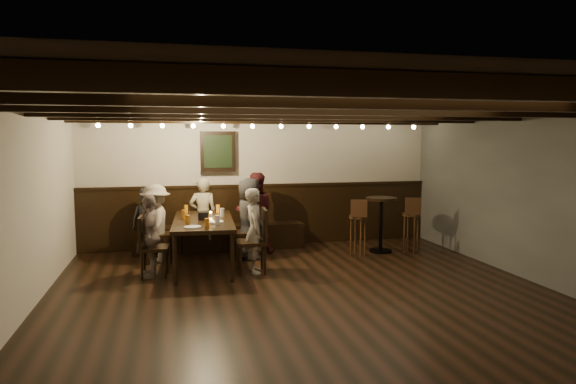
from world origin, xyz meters
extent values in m
plane|color=black|center=(0.00, 0.00, 0.00)|extent=(7.00, 7.00, 0.00)
plane|color=black|center=(0.00, 0.00, 2.40)|extent=(7.00, 7.00, 0.00)
plane|color=beige|center=(0.00, 3.50, 1.20)|extent=(6.50, 0.00, 6.50)
plane|color=#494946|center=(3.25, 0.00, 1.20)|extent=(0.00, 7.00, 7.00)
plane|color=beige|center=(-3.25, 0.00, 1.20)|extent=(0.00, 7.00, 7.00)
cube|color=black|center=(0.00, 3.46, 0.55)|extent=(6.50, 0.08, 1.10)
cube|color=black|center=(-0.80, 3.20, 0.23)|extent=(3.00, 0.45, 0.45)
cube|color=black|center=(-0.80, 3.40, 1.75)|extent=(0.62, 0.12, 0.72)
cube|color=black|center=(-0.80, 3.33, 1.75)|extent=(0.50, 0.02, 0.58)
cube|color=black|center=(0.00, -2.90, 2.31)|extent=(6.50, 0.10, 0.16)
cube|color=black|center=(0.00, -1.74, 2.31)|extent=(6.50, 0.10, 0.16)
cube|color=black|center=(0.00, -0.58, 2.31)|extent=(6.50, 0.10, 0.16)
cube|color=black|center=(0.00, 0.58, 2.31)|extent=(6.50, 0.10, 0.16)
cube|color=black|center=(0.00, 1.74, 2.31)|extent=(6.50, 0.10, 0.16)
cube|color=black|center=(0.00, 2.90, 2.31)|extent=(6.50, 0.10, 0.16)
sphere|color=#FFE099|center=(-2.75, 2.88, 2.19)|extent=(0.07, 0.07, 0.07)
sphere|color=#FFE099|center=(-1.38, 2.88, 2.19)|extent=(0.07, 0.07, 0.07)
sphere|color=#FFE099|center=(0.00, 2.88, 2.19)|extent=(0.07, 0.07, 0.07)
sphere|color=#FFE099|center=(1.38, 2.88, 2.19)|extent=(0.07, 0.07, 0.07)
sphere|color=#FFE099|center=(2.75, 2.88, 2.19)|extent=(0.07, 0.07, 0.07)
cube|color=black|center=(-1.17, 2.03, 0.71)|extent=(1.02, 2.04, 0.06)
cylinder|color=black|center=(-1.61, 1.12, 0.34)|extent=(0.06, 0.06, 0.69)
cylinder|color=black|center=(-1.50, 2.98, 0.34)|extent=(0.06, 0.06, 0.69)
cylinder|color=black|center=(-0.84, 1.07, 0.34)|extent=(0.06, 0.06, 0.69)
cylinder|color=black|center=(-0.72, 2.93, 0.34)|extent=(0.06, 0.06, 0.69)
cube|color=black|center=(-1.84, 2.52, 0.44)|extent=(0.45, 0.45, 0.05)
cube|color=black|center=(-2.03, 2.53, 0.70)|extent=(0.07, 0.43, 0.47)
cube|color=black|center=(-1.89, 1.62, 0.42)|extent=(0.43, 0.43, 0.05)
cube|color=black|center=(-2.07, 1.63, 0.66)|extent=(0.06, 0.40, 0.44)
cube|color=black|center=(-0.44, 2.43, 0.43)|extent=(0.44, 0.44, 0.05)
cube|color=black|center=(-0.25, 2.42, 0.68)|extent=(0.07, 0.42, 0.45)
cube|color=black|center=(-0.50, 1.53, 0.45)|extent=(0.46, 0.46, 0.05)
cube|color=black|center=(-0.30, 1.52, 0.71)|extent=(0.07, 0.44, 0.48)
imported|color=#27282A|center=(-2.01, 2.98, 0.60)|extent=(0.60, 0.41, 1.19)
imported|color=#9C977D|center=(-1.10, 3.07, 0.66)|extent=(0.50, 0.34, 1.31)
imported|color=#4D1A1E|center=(-0.21, 2.87, 0.70)|extent=(0.71, 0.57, 1.40)
imported|color=gray|center=(-1.89, 2.52, 0.63)|extent=(0.52, 0.85, 1.27)
imported|color=gray|center=(-1.94, 1.62, 0.60)|extent=(0.33, 0.72, 1.19)
imported|color=#252528|center=(-0.39, 2.43, 0.67)|extent=(0.47, 0.68, 1.34)
imported|color=gray|center=(-0.45, 1.53, 0.63)|extent=(0.33, 0.48, 1.26)
cylinder|color=#BF7219|center=(-1.40, 2.74, 0.81)|extent=(0.07, 0.07, 0.14)
cylinder|color=#BF7219|center=(-0.88, 2.66, 0.81)|extent=(0.07, 0.07, 0.14)
cylinder|color=#BF7219|center=(-1.46, 2.15, 0.81)|extent=(0.07, 0.07, 0.14)
cylinder|color=silver|center=(-0.86, 2.21, 0.81)|extent=(0.07, 0.07, 0.14)
cylinder|color=#BF7219|center=(-1.41, 1.59, 0.81)|extent=(0.07, 0.07, 0.14)
cylinder|color=silver|center=(-1.00, 1.47, 0.81)|extent=(0.07, 0.07, 0.14)
cylinder|color=#BF7219|center=(-1.17, 1.23, 0.81)|extent=(0.07, 0.07, 0.14)
cylinder|color=white|center=(-1.36, 1.34, 0.75)|extent=(0.24, 0.24, 0.01)
cylinder|color=white|center=(-1.01, 1.72, 0.75)|extent=(0.24, 0.24, 0.01)
cube|color=black|center=(-1.17, 1.98, 0.80)|extent=(0.15, 0.10, 0.12)
cylinder|color=beige|center=(-1.03, 2.32, 0.77)|extent=(0.05, 0.05, 0.05)
cylinder|color=black|center=(1.93, 2.39, 0.02)|extent=(0.40, 0.40, 0.04)
cylinder|color=black|center=(1.93, 2.39, 0.47)|extent=(0.06, 0.06, 0.90)
cylinder|color=black|center=(1.93, 2.39, 0.94)|extent=(0.54, 0.54, 0.05)
cylinder|color=#381F11|center=(1.43, 2.19, 0.67)|extent=(0.31, 0.31, 0.05)
cube|color=#381F11|center=(1.39, 2.06, 0.83)|extent=(0.27, 0.11, 0.29)
cylinder|color=#381F11|center=(2.43, 2.24, 0.67)|extent=(0.31, 0.31, 0.05)
cube|color=#381F11|center=(2.39, 2.11, 0.83)|extent=(0.27, 0.10, 0.29)
camera|label=1|loc=(-1.66, -5.86, 1.99)|focal=32.00mm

